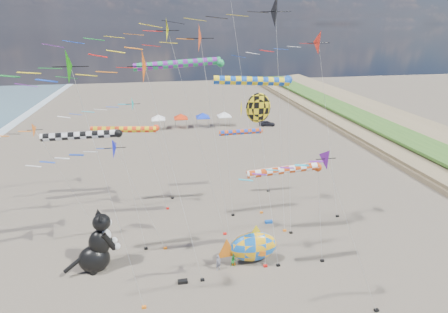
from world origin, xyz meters
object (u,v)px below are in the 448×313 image
at_px(child_green, 234,261).
at_px(parked_car, 267,123).
at_px(cat_inflatable, 95,242).
at_px(child_blue, 245,254).
at_px(person_adult, 218,263).
at_px(fish_inflatable, 253,247).

distance_m(child_green, parked_car, 51.18).
height_order(cat_inflatable, child_blue, cat_inflatable).
xyz_separation_m(cat_inflatable, parked_car, (30.86, 45.77, -2.39)).
xyz_separation_m(cat_inflatable, person_adult, (11.35, -2.32, -2.20)).
distance_m(cat_inflatable, person_adult, 11.79).
xyz_separation_m(child_green, child_blue, (1.37, 1.05, -0.09)).
distance_m(fish_inflatable, parked_car, 50.14).
relative_size(fish_inflatable, parked_car, 1.74).
relative_size(cat_inflatable, child_blue, 5.62).
height_order(person_adult, parked_car, person_adult).
distance_m(cat_inflatable, parked_car, 55.25).
height_order(child_blue, parked_car, parked_car).
bearing_deg(child_green, child_blue, 32.24).
bearing_deg(fish_inflatable, child_green, -168.53).
xyz_separation_m(cat_inflatable, fish_inflatable, (14.87, -1.74, -1.23)).
height_order(cat_inflatable, person_adult, cat_inflatable).
xyz_separation_m(fish_inflatable, person_adult, (-3.52, -0.58, -0.97)).
bearing_deg(cat_inflatable, child_green, -29.10).
bearing_deg(child_green, person_adult, -178.95).
distance_m(person_adult, parked_car, 51.89).
relative_size(person_adult, child_blue, 1.50).
height_order(child_green, parked_car, child_green).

